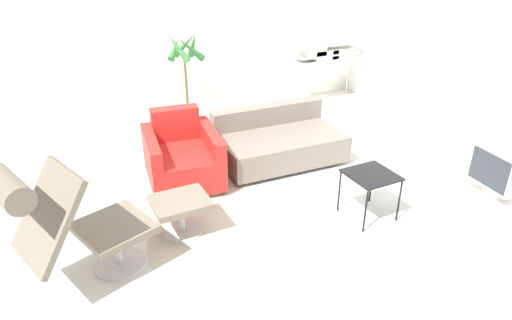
{
  "coord_description": "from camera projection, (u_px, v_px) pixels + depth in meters",
  "views": [
    {
      "loc": [
        -1.8,
        -3.47,
        2.57
      ],
      "look_at": [
        0.02,
        0.13,
        0.55
      ],
      "focal_mm": 32.0,
      "sensor_mm": 36.0,
      "label": 1
    }
  ],
  "objects": [
    {
      "name": "lounge_chair",
      "position": [
        63.0,
        215.0,
        3.4
      ],
      "size": [
        1.18,
        0.85,
        1.14
      ],
      "rotation": [
        0.0,
        0.0,
        -1.25
      ],
      "color": "#BCBCC1",
      "rests_on": "ground_plane"
    },
    {
      "name": "ground_plane",
      "position": [
        260.0,
        214.0,
        4.64
      ],
      "size": [
        12.0,
        12.0,
        0.0
      ],
      "primitive_type": "plane",
      "color": "silver"
    },
    {
      "name": "ottoman",
      "position": [
        181.0,
        207.0,
        4.23
      ],
      "size": [
        0.52,
        0.44,
        0.37
      ],
      "color": "#BCBCC1",
      "rests_on": "ground_plane"
    },
    {
      "name": "crt_television",
      "position": [
        503.0,
        169.0,
        4.86
      ],
      "size": [
        0.46,
        0.58,
        0.55
      ],
      "rotation": [
        0.0,
        0.0,
        1.47
      ],
      "color": "beige",
      "rests_on": "ground_plane"
    },
    {
      "name": "round_rug",
      "position": [
        247.0,
        235.0,
        4.31
      ],
      "size": [
        1.86,
        1.86,
        0.01
      ],
      "color": "#BCB29E",
      "rests_on": "ground_plane"
    },
    {
      "name": "wall_back",
      "position": [
        163.0,
        25.0,
        6.4
      ],
      "size": [
        12.0,
        0.09,
        2.8
      ],
      "color": "silver",
      "rests_on": "ground_plane"
    },
    {
      "name": "couch_low",
      "position": [
        278.0,
        142.0,
        5.66
      ],
      "size": [
        1.54,
        1.0,
        0.62
      ],
      "rotation": [
        0.0,
        0.0,
        3.09
      ],
      "color": "black",
      "rests_on": "ground_plane"
    },
    {
      "name": "shelf_unit",
      "position": [
        325.0,
        49.0,
        7.38
      ],
      "size": [
        1.15,
        0.28,
        1.85
      ],
      "color": "#BCBCC1",
      "rests_on": "ground_plane"
    },
    {
      "name": "wall_right",
      "position": [
        511.0,
        43.0,
        5.35
      ],
      "size": [
        0.06,
        12.0,
        2.8
      ],
      "color": "silver",
      "rests_on": "ground_plane"
    },
    {
      "name": "side_table",
      "position": [
        371.0,
        178.0,
        4.43
      ],
      "size": [
        0.45,
        0.45,
        0.48
      ],
      "color": "black",
      "rests_on": "ground_plane"
    },
    {
      "name": "potted_plant",
      "position": [
        187.0,
        83.0,
        6.46
      ],
      "size": [
        0.53,
        0.53,
        1.38
      ],
      "color": "silver",
      "rests_on": "ground_plane"
    },
    {
      "name": "armchair_red",
      "position": [
        182.0,
        159.0,
        5.12
      ],
      "size": [
        0.89,
        1.0,
        0.78
      ],
      "rotation": [
        0.0,
        0.0,
        3.01
      ],
      "color": "silver",
      "rests_on": "ground_plane"
    }
  ]
}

